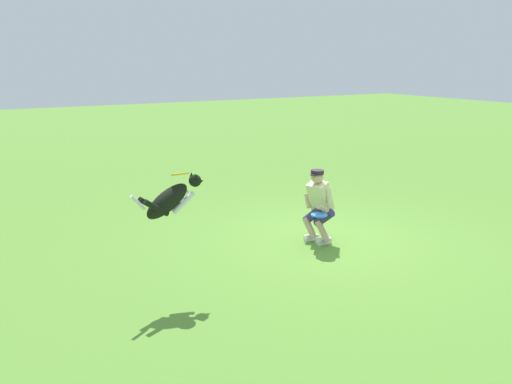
# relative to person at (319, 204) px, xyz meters

# --- Properties ---
(ground_plane) EXTENTS (60.00, 60.00, 0.00)m
(ground_plane) POSITION_rel_person_xyz_m (-0.18, 0.03, -0.70)
(ground_plane) COLOR #598D33
(person) EXTENTS (0.54, 0.67, 1.29)m
(person) POSITION_rel_person_xyz_m (0.00, 0.00, 0.00)
(person) COLOR silver
(person) RESTS_ON ground_plane
(dog) EXTENTS (1.08, 0.36, 0.60)m
(dog) POSITION_rel_person_xyz_m (2.93, 0.69, 0.63)
(dog) COLOR black
(frisbee_flying) EXTENTS (0.33, 0.33, 0.09)m
(frisbee_flying) POSITION_rel_person_xyz_m (2.77, 0.63, 0.94)
(frisbee_flying) COLOR yellow
(frisbee_held) EXTENTS (0.30, 0.30, 0.03)m
(frisbee_held) POSITION_rel_person_xyz_m (0.22, 0.32, -0.09)
(frisbee_held) COLOR #3184F0
(frisbee_held) RESTS_ON person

